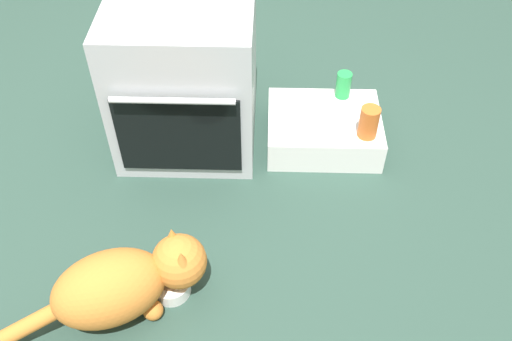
# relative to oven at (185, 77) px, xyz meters

# --- Properties ---
(ground) EXTENTS (8.00, 8.00, 0.00)m
(ground) POSITION_rel_oven_xyz_m (-0.01, -0.44, -0.33)
(ground) COLOR #284238
(oven) EXTENTS (0.57, 0.59, 0.65)m
(oven) POSITION_rel_oven_xyz_m (0.00, 0.00, 0.00)
(oven) COLOR #B7BABF
(oven) RESTS_ON ground
(pantry_cabinet) EXTENTS (0.49, 0.39, 0.15)m
(pantry_cabinet) POSITION_rel_oven_xyz_m (0.59, -0.02, -0.25)
(pantry_cabinet) COLOR white
(pantry_cabinet) RESTS_ON ground
(food_bowl) EXTENTS (0.13, 0.13, 0.08)m
(food_bowl) POSITION_rel_oven_xyz_m (0.02, -0.82, -0.29)
(food_bowl) COLOR white
(food_bowl) RESTS_ON ground
(cat) EXTENTS (0.76, 0.42, 0.27)m
(cat) POSITION_rel_oven_xyz_m (-0.12, -0.88, -0.18)
(cat) COLOR #C6752D
(cat) RESTS_ON ground
(soda_can) EXTENTS (0.07, 0.07, 0.12)m
(soda_can) POSITION_rel_oven_xyz_m (0.68, 0.12, -0.12)
(soda_can) COLOR green
(soda_can) RESTS_ON pantry_cabinet
(sauce_jar) EXTENTS (0.08, 0.08, 0.14)m
(sauce_jar) POSITION_rel_oven_xyz_m (0.76, -0.14, -0.11)
(sauce_jar) COLOR #D16023
(sauce_jar) RESTS_ON pantry_cabinet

